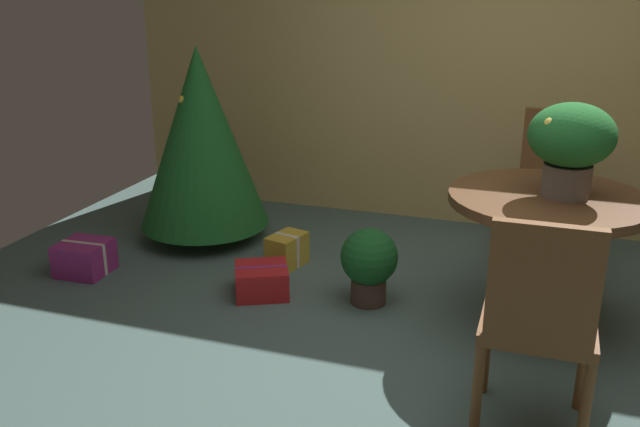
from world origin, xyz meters
TOP-DOWN VIEW (x-y plane):
  - ground_plane at (0.00, 0.00)m, footprint 6.60×6.60m
  - back_wall_panel at (0.00, 2.20)m, footprint 6.00×0.10m
  - round_dining_table at (0.38, 0.53)m, footprint 1.04×1.04m
  - flower_vase at (0.45, 0.54)m, footprint 0.43×0.43m
  - wooden_chair_far at (0.38, 1.47)m, footprint 0.43×0.42m
  - wooden_chair_near at (0.38, -0.46)m, footprint 0.46×0.40m
  - holiday_tree at (-2.00, 1.18)m, footprint 0.94×0.94m
  - gift_box_purple at (-2.45, 0.35)m, footprint 0.32×0.31m
  - gift_box_gold at (-1.24, 0.89)m, footprint 0.24×0.31m
  - gift_box_red at (-1.23, 0.43)m, footprint 0.42×0.41m
  - potted_plant at (-0.58, 0.53)m, footprint 0.34×0.34m

SIDE VIEW (x-z plane):
  - ground_plane at x=0.00m, z-range 0.00..0.00m
  - gift_box_red at x=-1.23m, z-range 0.00..0.18m
  - gift_box_purple at x=-2.45m, z-range 0.00..0.21m
  - gift_box_gold at x=-1.24m, z-range 0.00..0.22m
  - potted_plant at x=-0.58m, z-range 0.03..0.49m
  - wooden_chair_near at x=0.38m, z-range 0.06..1.04m
  - round_dining_table at x=0.38m, z-range 0.19..0.96m
  - wooden_chair_far at x=0.38m, z-range 0.06..1.10m
  - holiday_tree at x=-2.00m, z-range 0.06..1.47m
  - flower_vase at x=0.45m, z-range 0.82..1.30m
  - back_wall_panel at x=0.00m, z-range 0.00..2.60m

